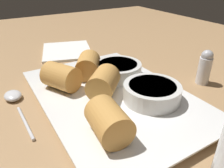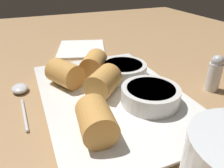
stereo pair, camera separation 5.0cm
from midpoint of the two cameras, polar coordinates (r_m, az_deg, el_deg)
name	(u,v)px [view 2 (the right image)]	position (r cm, az deg, el deg)	size (l,w,h in cm)	color
table_surface	(126,115)	(38.04, 7.61, -8.18)	(180.00, 140.00, 2.00)	#A87F54
serving_plate	(112,97)	(39.41, 3.63, -3.47)	(34.75, 23.88, 1.50)	white
roll_front_left	(104,81)	(38.02, 1.71, 0.64)	(7.67, 7.67, 4.65)	#D19347
roll_front_right	(94,63)	(45.28, -1.50, 5.33)	(7.72, 7.24, 4.65)	#D19347
roll_back_left	(96,119)	(28.88, 0.65, -9.28)	(7.22, 5.27, 4.65)	#D19347
roll_back_right	(63,73)	(41.52, -9.24, 2.75)	(7.63, 6.96, 4.65)	#D19347
dipping_bowl_near	(150,95)	(36.55, 13.90, -2.87)	(9.59, 9.59, 2.84)	silver
dipping_bowl_far	(123,70)	(44.41, 6.07, 3.60)	(9.59, 9.59, 2.84)	silver
spoon	(20,91)	(43.90, -19.91, -1.91)	(15.35, 3.15, 1.36)	silver
napkin	(82,49)	(65.05, -5.78, 9.09)	(18.74, 17.22, 0.60)	white
salt_shaker	(216,74)	(46.76, 28.39, 2.26)	(2.59, 2.59, 7.21)	silver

